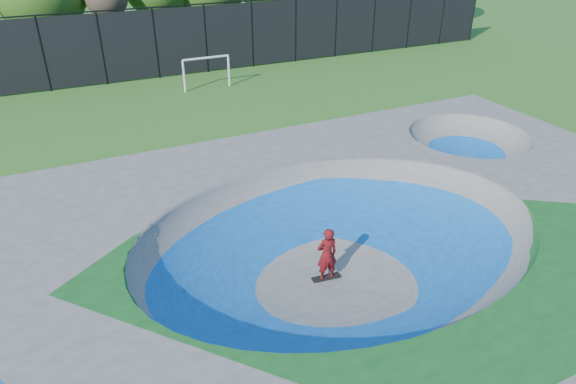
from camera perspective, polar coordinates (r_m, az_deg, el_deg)
name	(u,v)px	position (r m, az deg, el deg)	size (l,w,h in m)	color
ground	(340,274)	(14.13, 5.80, -9.08)	(120.00, 120.00, 0.00)	#2B601A
skate_deck	(341,251)	(13.69, 5.95, -6.59)	(22.00, 14.00, 1.50)	gray
skater	(327,254)	(13.49, 4.35, -6.94)	(0.57, 0.37, 1.56)	red
skateboard	(326,278)	(13.94, 4.23, -9.47)	(0.78, 0.22, 0.05)	black
soccer_goal	(206,67)	(29.26, -9.06, 13.57)	(2.69, 0.12, 1.77)	silver
fence	(156,42)	(31.71, -14.50, 15.83)	(48.09, 0.09, 4.04)	black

